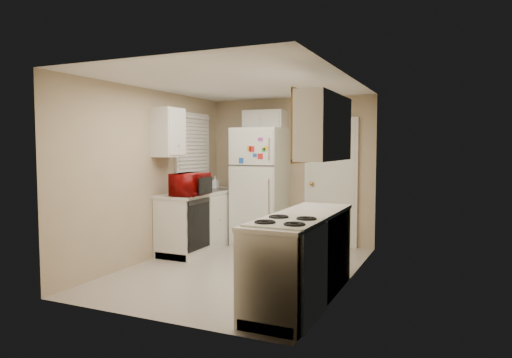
% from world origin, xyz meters
% --- Properties ---
extents(floor, '(3.80, 3.80, 0.00)m').
position_xyz_m(floor, '(0.00, 0.00, 0.00)').
color(floor, beige).
rests_on(floor, ground).
extents(ceiling, '(3.80, 3.80, 0.00)m').
position_xyz_m(ceiling, '(0.00, 0.00, 2.40)').
color(ceiling, white).
rests_on(ceiling, floor).
extents(wall_left, '(3.80, 3.80, 0.00)m').
position_xyz_m(wall_left, '(-1.40, 0.00, 1.20)').
color(wall_left, tan).
rests_on(wall_left, floor).
extents(wall_right, '(3.80, 3.80, 0.00)m').
position_xyz_m(wall_right, '(1.40, 0.00, 1.20)').
color(wall_right, tan).
rests_on(wall_right, floor).
extents(wall_back, '(2.80, 2.80, 0.00)m').
position_xyz_m(wall_back, '(0.00, 1.90, 1.20)').
color(wall_back, tan).
rests_on(wall_back, floor).
extents(wall_front, '(2.80, 2.80, 0.00)m').
position_xyz_m(wall_front, '(0.00, -1.90, 1.20)').
color(wall_front, tan).
rests_on(wall_front, floor).
extents(left_counter, '(0.60, 1.80, 0.90)m').
position_xyz_m(left_counter, '(-1.10, 0.90, 0.45)').
color(left_counter, silver).
rests_on(left_counter, floor).
extents(dishwasher, '(0.03, 0.58, 0.72)m').
position_xyz_m(dishwasher, '(-0.81, 0.30, 0.49)').
color(dishwasher, black).
rests_on(dishwasher, floor).
extents(sink, '(0.54, 0.74, 0.16)m').
position_xyz_m(sink, '(-1.10, 1.05, 0.86)').
color(sink, gray).
rests_on(sink, left_counter).
extents(microwave, '(0.61, 0.38, 0.38)m').
position_xyz_m(microwave, '(-0.93, 0.29, 1.05)').
color(microwave, '#7B0606').
rests_on(microwave, left_counter).
extents(soap_bottle, '(0.10, 0.10, 0.21)m').
position_xyz_m(soap_bottle, '(-1.15, 1.40, 1.00)').
color(soap_bottle, silver).
rests_on(soap_bottle, left_counter).
extents(window_blinds, '(0.10, 0.98, 1.08)m').
position_xyz_m(window_blinds, '(-1.36, 1.05, 1.60)').
color(window_blinds, silver).
rests_on(window_blinds, wall_left).
extents(upper_cabinet_left, '(0.30, 0.45, 0.70)m').
position_xyz_m(upper_cabinet_left, '(-1.25, 0.22, 1.80)').
color(upper_cabinet_left, silver).
rests_on(upper_cabinet_left, wall_left).
extents(refrigerator, '(0.78, 0.76, 1.90)m').
position_xyz_m(refrigerator, '(-0.38, 1.55, 0.95)').
color(refrigerator, silver).
rests_on(refrigerator, floor).
extents(cabinet_over_fridge, '(0.70, 0.30, 0.40)m').
position_xyz_m(cabinet_over_fridge, '(-0.40, 1.75, 2.00)').
color(cabinet_over_fridge, silver).
rests_on(cabinet_over_fridge, wall_back).
extents(interior_door, '(0.86, 0.06, 2.08)m').
position_xyz_m(interior_door, '(0.70, 1.86, 1.02)').
color(interior_door, silver).
rests_on(interior_door, floor).
extents(right_counter, '(0.60, 2.00, 0.90)m').
position_xyz_m(right_counter, '(1.10, -0.80, 0.45)').
color(right_counter, silver).
rests_on(right_counter, floor).
extents(stove, '(0.60, 0.73, 0.89)m').
position_xyz_m(stove, '(1.13, -1.35, 0.44)').
color(stove, silver).
rests_on(stove, floor).
extents(upper_cabinet_right, '(0.30, 1.20, 0.70)m').
position_xyz_m(upper_cabinet_right, '(1.25, -0.50, 1.80)').
color(upper_cabinet_right, silver).
rests_on(upper_cabinet_right, wall_right).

